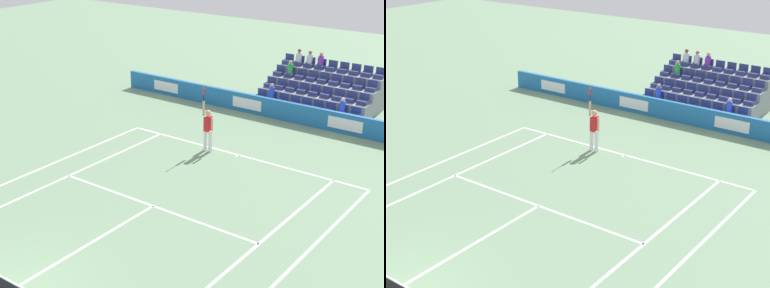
# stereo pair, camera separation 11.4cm
# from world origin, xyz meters

# --- Properties ---
(line_baseline) EXTENTS (10.97, 0.10, 0.01)m
(line_baseline) POSITION_xyz_m (0.00, -11.89, 0.00)
(line_baseline) COLOR white
(line_baseline) RESTS_ON ground
(line_service) EXTENTS (8.23, 0.10, 0.01)m
(line_service) POSITION_xyz_m (0.00, -6.40, 0.00)
(line_service) COLOR white
(line_service) RESTS_ON ground
(line_centre_service) EXTENTS (0.10, 6.40, 0.01)m
(line_centre_service) POSITION_xyz_m (0.00, -3.20, 0.00)
(line_centre_service) COLOR white
(line_centre_service) RESTS_ON ground
(line_singles_sideline_left) EXTENTS (0.10, 11.89, 0.01)m
(line_singles_sideline_left) POSITION_xyz_m (4.12, -5.95, 0.00)
(line_singles_sideline_left) COLOR white
(line_singles_sideline_left) RESTS_ON ground
(line_singles_sideline_right) EXTENTS (0.10, 11.89, 0.01)m
(line_singles_sideline_right) POSITION_xyz_m (-4.12, -5.95, 0.00)
(line_singles_sideline_right) COLOR white
(line_singles_sideline_right) RESTS_ON ground
(line_doubles_sideline_left) EXTENTS (0.10, 11.89, 0.01)m
(line_doubles_sideline_left) POSITION_xyz_m (5.49, -5.95, 0.00)
(line_doubles_sideline_left) COLOR white
(line_doubles_sideline_left) RESTS_ON ground
(line_doubles_sideline_right) EXTENTS (0.10, 11.89, 0.01)m
(line_doubles_sideline_right) POSITION_xyz_m (-5.49, -5.95, 0.00)
(line_doubles_sideline_right) COLOR white
(line_doubles_sideline_right) RESTS_ON ground
(line_centre_mark) EXTENTS (0.10, 0.20, 0.01)m
(line_centre_mark) POSITION_xyz_m (0.00, -11.79, 0.00)
(line_centre_mark) COLOR white
(line_centre_mark) RESTS_ON ground
(sponsor_barrier) EXTENTS (20.31, 0.22, 0.94)m
(sponsor_barrier) POSITION_xyz_m (0.00, -16.80, 0.47)
(sponsor_barrier) COLOR #1E66AD
(sponsor_barrier) RESTS_ON ground
(tennis_player) EXTENTS (0.53, 0.37, 2.85)m
(tennis_player) POSITION_xyz_m (1.30, -11.52, 0.99)
(tennis_player) COLOR white
(tennis_player) RESTS_ON ground
(stadium_stand) EXTENTS (5.58, 3.80, 2.55)m
(stadium_stand) POSITION_xyz_m (0.01, -19.75, 0.68)
(stadium_stand) COLOR gray
(stadium_stand) RESTS_ON ground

